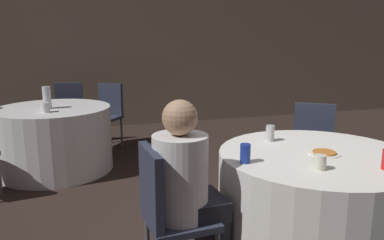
{
  "coord_description": "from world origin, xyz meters",
  "views": [
    {
      "loc": [
        -1.41,
        -2.17,
        1.51
      ],
      "look_at": [
        -0.51,
        0.76,
        0.85
      ],
      "focal_mm": 35.0,
      "sensor_mm": 36.0,
      "label": 1
    }
  ],
  "objects_px": {
    "soda_can_blue": "(245,153)",
    "table_far": "(55,139)",
    "soda_can_silver": "(270,133)",
    "pizza_plate_near": "(324,153)",
    "bottle_far": "(47,98)",
    "chair_far_north": "(69,109)",
    "chair_near_west": "(166,206)",
    "chair_far_northeast": "(107,110)",
    "chair_near_northeast": "(313,142)",
    "table_near": "(314,204)",
    "person_white_shirt": "(191,193)"
  },
  "relations": [
    {
      "from": "table_near",
      "to": "table_far",
      "type": "bearing_deg",
      "value": 127.25
    },
    {
      "from": "table_far",
      "to": "bottle_far",
      "type": "distance_m",
      "value": 0.5
    },
    {
      "from": "table_near",
      "to": "table_far",
      "type": "xyz_separation_m",
      "value": [
        -1.83,
        2.41,
        0.0
      ]
    },
    {
      "from": "table_far",
      "to": "chair_near_west",
      "type": "relative_size",
      "value": 1.44
    },
    {
      "from": "table_near",
      "to": "chair_far_north",
      "type": "height_order",
      "value": "chair_far_north"
    },
    {
      "from": "chair_near_west",
      "to": "pizza_plate_near",
      "type": "height_order",
      "value": "chair_near_west"
    },
    {
      "from": "chair_far_northeast",
      "to": "bottle_far",
      "type": "distance_m",
      "value": 1.18
    },
    {
      "from": "table_far",
      "to": "soda_can_silver",
      "type": "relative_size",
      "value": 10.63
    },
    {
      "from": "table_far",
      "to": "chair_near_west",
      "type": "bearing_deg",
      "value": -73.24
    },
    {
      "from": "chair_near_west",
      "to": "chair_far_northeast",
      "type": "height_order",
      "value": "same"
    },
    {
      "from": "chair_near_west",
      "to": "soda_can_silver",
      "type": "bearing_deg",
      "value": 112.43
    },
    {
      "from": "chair_far_north",
      "to": "pizza_plate_near",
      "type": "bearing_deg",
      "value": 124.3
    },
    {
      "from": "table_far",
      "to": "bottle_far",
      "type": "relative_size",
      "value": 5.22
    },
    {
      "from": "soda_can_silver",
      "to": "pizza_plate_near",
      "type": "bearing_deg",
      "value": -65.0
    },
    {
      "from": "table_near",
      "to": "person_white_shirt",
      "type": "xyz_separation_m",
      "value": [
        -0.92,
        -0.06,
        0.22
      ]
    },
    {
      "from": "bottle_far",
      "to": "soda_can_silver",
      "type": "bearing_deg",
      "value": -48.89
    },
    {
      "from": "table_far",
      "to": "chair_far_north",
      "type": "bearing_deg",
      "value": 81.9
    },
    {
      "from": "chair_near_west",
      "to": "soda_can_blue",
      "type": "xyz_separation_m",
      "value": [
        0.53,
        0.04,
        0.27
      ]
    },
    {
      "from": "soda_can_silver",
      "to": "chair_far_northeast",
      "type": "bearing_deg",
      "value": 109.38
    },
    {
      "from": "pizza_plate_near",
      "to": "soda_can_silver",
      "type": "distance_m",
      "value": 0.45
    },
    {
      "from": "chair_near_northeast",
      "to": "pizza_plate_near",
      "type": "height_order",
      "value": "chair_near_northeast"
    },
    {
      "from": "chair_far_northeast",
      "to": "soda_can_blue",
      "type": "relative_size",
      "value": 7.38
    },
    {
      "from": "bottle_far",
      "to": "chair_far_north",
      "type": "bearing_deg",
      "value": 79.95
    },
    {
      "from": "table_near",
      "to": "soda_can_blue",
      "type": "distance_m",
      "value": 0.71
    },
    {
      "from": "chair_far_northeast",
      "to": "chair_far_north",
      "type": "bearing_deg",
      "value": 15.66
    },
    {
      "from": "pizza_plate_near",
      "to": "soda_can_blue",
      "type": "distance_m",
      "value": 0.6
    },
    {
      "from": "chair_near_northeast",
      "to": "chair_far_north",
      "type": "relative_size",
      "value": 1.0
    },
    {
      "from": "chair_near_west",
      "to": "chair_near_northeast",
      "type": "height_order",
      "value": "same"
    },
    {
      "from": "soda_can_blue",
      "to": "table_far",
      "type": "bearing_deg",
      "value": 117.49
    },
    {
      "from": "soda_can_blue",
      "to": "chair_near_northeast",
      "type": "bearing_deg",
      "value": 38.96
    },
    {
      "from": "pizza_plate_near",
      "to": "bottle_far",
      "type": "distance_m",
      "value": 3.06
    },
    {
      "from": "chair_far_north",
      "to": "pizza_plate_near",
      "type": "xyz_separation_m",
      "value": [
        1.72,
        -3.49,
        0.21
      ]
    },
    {
      "from": "table_far",
      "to": "pizza_plate_near",
      "type": "distance_m",
      "value": 3.09
    },
    {
      "from": "chair_near_west",
      "to": "pizza_plate_near",
      "type": "xyz_separation_m",
      "value": [
        1.12,
        0.05,
        0.21
      ]
    },
    {
      "from": "chair_far_north",
      "to": "bottle_far",
      "type": "distance_m",
      "value": 1.17
    },
    {
      "from": "table_far",
      "to": "chair_near_west",
      "type": "distance_m",
      "value": 2.6
    },
    {
      "from": "pizza_plate_near",
      "to": "soda_can_blue",
      "type": "bearing_deg",
      "value": -179.08
    },
    {
      "from": "soda_can_silver",
      "to": "table_far",
      "type": "bearing_deg",
      "value": 129.56
    },
    {
      "from": "table_far",
      "to": "pizza_plate_near",
      "type": "relative_size",
      "value": 6.12
    },
    {
      "from": "person_white_shirt",
      "to": "pizza_plate_near",
      "type": "height_order",
      "value": "person_white_shirt"
    },
    {
      "from": "soda_can_silver",
      "to": "bottle_far",
      "type": "xyz_separation_m",
      "value": [
        -1.72,
        1.97,
        0.06
      ]
    },
    {
      "from": "chair_far_north",
      "to": "chair_near_northeast",
      "type": "bearing_deg",
      "value": 139.92
    },
    {
      "from": "chair_far_northeast",
      "to": "bottle_far",
      "type": "bearing_deg",
      "value": 89.95
    },
    {
      "from": "table_near",
      "to": "chair_far_northeast",
      "type": "relative_size",
      "value": 1.5
    },
    {
      "from": "table_near",
      "to": "soda_can_blue",
      "type": "xyz_separation_m",
      "value": [
        -0.56,
        -0.03,
        0.43
      ]
    },
    {
      "from": "chair_far_northeast",
      "to": "pizza_plate_near",
      "type": "height_order",
      "value": "chair_far_northeast"
    },
    {
      "from": "table_far",
      "to": "chair_near_west",
      "type": "xyz_separation_m",
      "value": [
        0.75,
        -2.48,
        0.17
      ]
    },
    {
      "from": "table_far",
      "to": "soda_can_blue",
      "type": "distance_m",
      "value": 2.79
    },
    {
      "from": "chair_near_west",
      "to": "chair_near_northeast",
      "type": "distance_m",
      "value": 1.95
    },
    {
      "from": "chair_near_northeast",
      "to": "soda_can_blue",
      "type": "relative_size",
      "value": 7.38
    }
  ]
}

